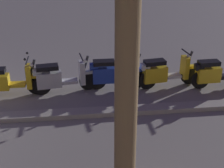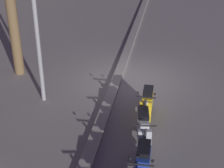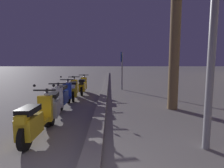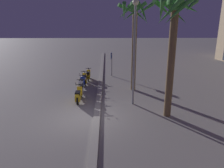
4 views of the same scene
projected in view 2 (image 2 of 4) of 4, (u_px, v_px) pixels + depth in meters
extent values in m
plane|color=gray|center=(130.00, 80.00, 12.92)|extent=(200.00, 200.00, 0.00)
cube|color=gray|center=(117.00, 78.00, 12.97)|extent=(60.00, 0.36, 0.12)
cylinder|color=black|center=(144.00, 161.00, 8.30)|extent=(0.52, 0.10, 0.52)
cube|color=#233D9E|center=(143.00, 161.00, 8.03)|extent=(0.68, 0.32, 0.45)
cube|color=black|center=(144.00, 148.00, 7.88)|extent=(0.60, 0.30, 0.12)
cylinder|color=black|center=(141.00, 165.00, 7.04)|extent=(0.04, 0.56, 0.04)
cube|color=#233D9E|center=(145.00, 144.00, 8.17)|extent=(0.24, 0.20, 0.16)
sphere|color=black|center=(153.00, 161.00, 6.97)|extent=(0.07, 0.07, 0.07)
sphere|color=black|center=(130.00, 158.00, 7.04)|extent=(0.07, 0.07, 0.07)
cylinder|color=black|center=(144.00, 155.00, 8.52)|extent=(0.53, 0.17, 0.52)
cylinder|color=black|center=(142.00, 125.00, 9.70)|extent=(0.53, 0.17, 0.52)
cube|color=silver|center=(143.00, 138.00, 9.04)|extent=(0.63, 0.36, 0.08)
cube|color=silver|center=(143.00, 124.00, 9.42)|extent=(0.72, 0.41, 0.45)
cube|color=black|center=(143.00, 113.00, 9.28)|extent=(0.63, 0.38, 0.12)
cube|color=silver|center=(144.00, 141.00, 8.55)|extent=(0.18, 0.36, 0.66)
cube|color=silver|center=(145.00, 146.00, 8.39)|extent=(0.34, 0.20, 0.08)
cylinder|color=#333338|center=(145.00, 138.00, 8.41)|extent=(0.29, 0.11, 0.69)
cylinder|color=black|center=(145.00, 126.00, 8.34)|extent=(0.11, 0.56, 0.04)
sphere|color=white|center=(145.00, 133.00, 8.31)|extent=(0.12, 0.12, 0.12)
cube|color=silver|center=(143.00, 111.00, 9.57)|extent=(0.26, 0.23, 0.16)
cylinder|color=black|center=(144.00, 123.00, 9.81)|extent=(0.52, 0.10, 0.52)
cylinder|color=black|center=(148.00, 101.00, 10.95)|extent=(0.52, 0.10, 0.52)
cube|color=gold|center=(146.00, 111.00, 10.31)|extent=(0.60, 0.28, 0.08)
cube|color=gold|center=(148.00, 100.00, 10.68)|extent=(0.68, 0.32, 0.42)
cube|color=black|center=(148.00, 91.00, 10.55)|extent=(0.60, 0.30, 0.12)
cube|color=gold|center=(145.00, 111.00, 9.84)|extent=(0.14, 0.34, 0.66)
cube|color=gold|center=(145.00, 115.00, 9.68)|extent=(0.32, 0.16, 0.08)
cylinder|color=#333338|center=(145.00, 108.00, 9.70)|extent=(0.28, 0.07, 0.69)
cylinder|color=black|center=(146.00, 97.00, 9.62)|extent=(0.04, 0.56, 0.04)
sphere|color=white|center=(146.00, 103.00, 9.60)|extent=(0.12, 0.12, 0.12)
cube|color=gold|center=(149.00, 89.00, 10.84)|extent=(0.24, 0.20, 0.16)
sphere|color=black|center=(155.00, 94.00, 9.55)|extent=(0.07, 0.07, 0.07)
sphere|color=black|center=(138.00, 93.00, 9.62)|extent=(0.07, 0.07, 0.07)
cylinder|color=#939399|center=(35.00, 13.00, 10.22)|extent=(0.14, 0.14, 6.01)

